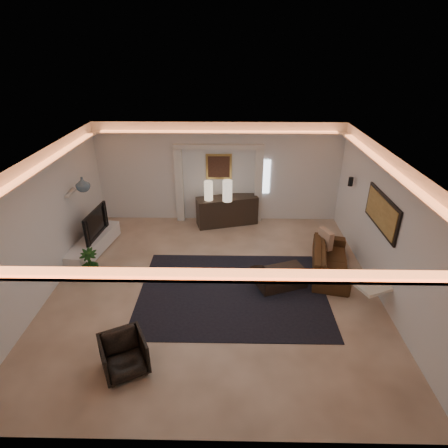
{
  "coord_description": "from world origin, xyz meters",
  "views": [
    {
      "loc": [
        0.33,
        -6.65,
        4.86
      ],
      "look_at": [
        0.2,
        0.6,
        1.25
      ],
      "focal_mm": 29.46,
      "sensor_mm": 36.0,
      "label": 1
    }
  ],
  "objects_px": {
    "armchair": "(124,355)",
    "console": "(227,211)",
    "sofa": "(330,260)",
    "coffee_table": "(281,278)"
  },
  "relations": [
    {
      "from": "armchair",
      "to": "console",
      "type": "bearing_deg",
      "value": 46.21
    },
    {
      "from": "sofa",
      "to": "coffee_table",
      "type": "xyz_separation_m",
      "value": [
        -1.22,
        -0.62,
        -0.09
      ]
    },
    {
      "from": "coffee_table",
      "to": "sofa",
      "type": "bearing_deg",
      "value": 6.85
    },
    {
      "from": "coffee_table",
      "to": "armchair",
      "type": "relative_size",
      "value": 1.47
    },
    {
      "from": "armchair",
      "to": "coffee_table",
      "type": "bearing_deg",
      "value": 12.74
    },
    {
      "from": "console",
      "to": "armchair",
      "type": "bearing_deg",
      "value": -122.05
    },
    {
      "from": "console",
      "to": "armchair",
      "type": "relative_size",
      "value": 2.47
    },
    {
      "from": "coffee_table",
      "to": "armchair",
      "type": "bearing_deg",
      "value": -160.02
    },
    {
      "from": "coffee_table",
      "to": "armchair",
      "type": "xyz_separation_m",
      "value": [
        -2.83,
        -2.39,
        0.12
      ]
    },
    {
      "from": "console",
      "to": "armchair",
      "type": "distance_m",
      "value": 5.69
    }
  ]
}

